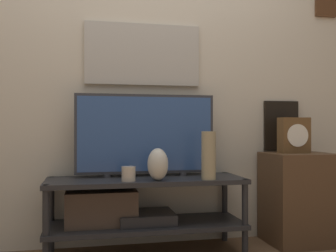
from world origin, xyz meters
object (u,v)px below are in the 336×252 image
Objects in this scene: vase_tall_ceramic at (209,155)px; candle_jar at (129,174)px; television at (146,134)px; mantel_clock at (294,135)px; vase_urn_stoneware at (158,164)px.

vase_tall_ceramic reaches higher than candle_jar.
television is 1.07m from mantel_clock.
candle_jar is 0.35× the size of mantel_clock.
vase_urn_stoneware is 1.05m from mantel_clock.
vase_tall_ceramic is at bearing -3.41° from candle_jar.
vase_tall_ceramic is 3.39× the size of candle_jar.
television is at bearing 176.45° from mantel_clock.
mantel_clock is (1.07, -0.07, -0.01)m from television.
vase_urn_stoneware is at bearing 176.71° from vase_tall_ceramic.
television is 3.71× the size of mantel_clock.
vase_urn_stoneware is at bearing -171.04° from mantel_clock.
vase_urn_stoneware is 0.79× the size of mantel_clock.
television is at bearing 146.10° from vase_tall_ceramic.
vase_urn_stoneware is at bearing -3.63° from candle_jar.
vase_urn_stoneware is (-0.33, 0.02, -0.05)m from vase_tall_ceramic.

